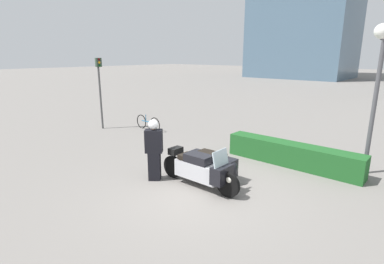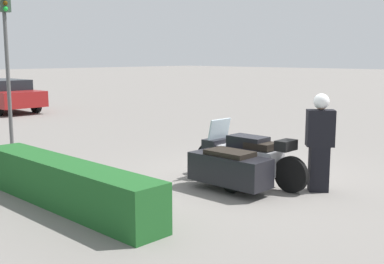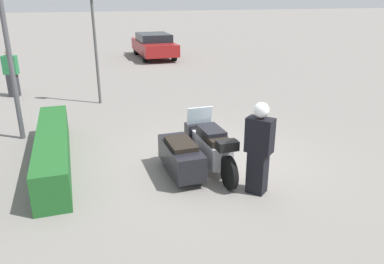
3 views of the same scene
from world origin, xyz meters
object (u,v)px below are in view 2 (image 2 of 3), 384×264
object	(u,v)px
traffic_light_near	(7,52)
parked_car_background	(2,94)
police_motorcycle	(234,161)
hedge_bush_curbside	(65,184)
officer_rider	(320,140)

from	to	relation	value
traffic_light_near	parked_car_background	world-z (taller)	traffic_light_near
police_motorcycle	hedge_bush_curbside	xyz separation A→B (m)	(1.17, 2.78, -0.10)
hedge_bush_curbside	parked_car_background	distance (m)	14.62
police_motorcycle	hedge_bush_curbside	distance (m)	3.02
officer_rider	hedge_bush_curbside	world-z (taller)	officer_rider
police_motorcycle	traffic_light_near	world-z (taller)	traffic_light_near
officer_rider	parked_car_background	xyz separation A→B (m)	(16.06, -1.68, -0.18)
police_motorcycle	parked_car_background	distance (m)	15.01
officer_rider	traffic_light_near	distance (m)	7.58
traffic_light_near	parked_car_background	bearing A→B (deg)	166.43
police_motorcycle	parked_car_background	world-z (taller)	parked_car_background
hedge_bush_curbside	traffic_light_near	xyz separation A→B (m)	(4.65, -1.38, 2.09)
hedge_bush_curbside	traffic_light_near	size ratio (longest dim) A/B	1.12
police_motorcycle	hedge_bush_curbside	size ratio (longest dim) A/B	0.59
parked_car_background	traffic_light_near	bearing A→B (deg)	156.95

